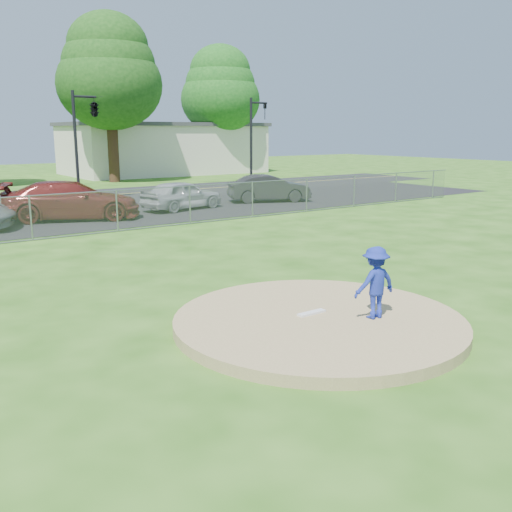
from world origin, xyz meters
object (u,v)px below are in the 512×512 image
(tree_far_right, at_px, (220,89))
(pitcher, at_px, (375,283))
(traffic_signal_center, at_px, (92,111))
(commercial_building, at_px, (164,148))
(parked_car_pearl, at_px, (182,195))
(parked_car_charcoal, at_px, (269,188))
(parked_car_darkred, at_px, (71,200))
(traffic_signal_right, at_px, (254,135))
(tree_right, at_px, (109,71))

(tree_far_right, distance_m, pitcher, 40.95)
(tree_far_right, xyz_separation_m, traffic_signal_center, (-16.03, -13.00, -2.45))
(traffic_signal_center, distance_m, pitcher, 23.16)
(traffic_signal_center, bearing_deg, pitcher, -97.99)
(commercial_building, height_order, pitcher, commercial_building)
(parked_car_pearl, xyz_separation_m, parked_car_charcoal, (5.12, 0.05, 0.01))
(pitcher, xyz_separation_m, parked_car_charcoal, (10.12, 16.66, -0.17))
(parked_car_darkred, bearing_deg, commercial_building, -12.30)
(tree_far_right, bearing_deg, parked_car_darkred, -135.33)
(traffic_signal_center, height_order, parked_car_darkred, traffic_signal_center)
(tree_far_right, height_order, traffic_signal_center, tree_far_right)
(tree_far_right, height_order, parked_car_pearl, tree_far_right)
(traffic_signal_center, relative_size, parked_car_darkred, 1.03)
(traffic_signal_center, distance_m, parked_car_pearl, 7.41)
(traffic_signal_right, distance_m, parked_car_darkred, 15.18)
(tree_right, bearing_deg, parked_car_pearl, -101.32)
(traffic_signal_center, height_order, parked_car_pearl, traffic_signal_center)
(parked_car_darkred, bearing_deg, tree_far_right, -22.86)
(tree_far_right, height_order, traffic_signal_right, tree_far_right)
(tree_far_right, distance_m, parked_car_charcoal, 21.97)
(tree_right, xyz_separation_m, parked_car_pearl, (-3.21, -16.02, -6.96))
(tree_right, height_order, tree_far_right, tree_right)
(tree_right, bearing_deg, tree_far_right, 15.26)
(parked_car_charcoal, bearing_deg, traffic_signal_right, -6.42)
(parked_car_darkred, bearing_deg, traffic_signal_right, -43.17)
(pitcher, height_order, parked_car_pearl, pitcher)
(traffic_signal_right, bearing_deg, commercial_building, 83.71)
(pitcher, bearing_deg, parked_car_darkred, -82.91)
(commercial_building, height_order, tree_right, tree_right)
(tree_right, height_order, parked_car_pearl, tree_right)
(tree_far_right, height_order, parked_car_darkred, tree_far_right)
(tree_far_right, relative_size, traffic_signal_right, 1.92)
(traffic_signal_right, xyz_separation_m, parked_car_darkred, (-13.63, -6.17, -2.56))
(traffic_signal_right, xyz_separation_m, pitcher, (-13.44, -22.63, -2.49))
(commercial_building, relative_size, parked_car_charcoal, 3.91)
(commercial_building, bearing_deg, tree_far_right, -36.87)
(parked_car_darkred, distance_m, parked_car_pearl, 5.19)
(commercial_building, xyz_separation_m, traffic_signal_right, (-1.76, -16.00, 1.20))
(parked_car_darkred, bearing_deg, tree_right, -4.96)
(tree_far_right, relative_size, pitcher, 8.02)
(commercial_building, xyz_separation_m, parked_car_pearl, (-10.21, -22.02, -1.47))
(parked_car_darkred, bearing_deg, traffic_signal_center, -6.12)
(traffic_signal_right, xyz_separation_m, parked_car_charcoal, (-3.32, -5.97, -2.66))
(parked_car_darkred, relative_size, parked_car_pearl, 1.37)
(parked_car_darkred, xyz_separation_m, parked_car_pearl, (5.19, 0.15, -0.11))
(parked_car_pearl, bearing_deg, pitcher, 151.37)
(traffic_signal_center, bearing_deg, commercial_building, 53.06)
(tree_far_right, bearing_deg, commercial_building, 143.13)
(traffic_signal_center, relative_size, parked_car_pearl, 1.40)
(tree_right, height_order, pitcher, tree_right)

